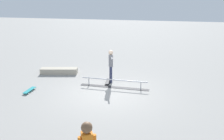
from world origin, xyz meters
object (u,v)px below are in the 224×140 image
skate_ledge (59,71)px  skateboard_main (108,81)px  skater_main (111,64)px  loose_skateboard_teal (30,90)px  grind_rail (114,84)px

skate_ledge → skateboard_main: (-2.92, 0.85, -0.08)m
skater_main → loose_skateboard_teal: 3.88m
skateboard_main → skater_main: bearing=123.4°
skate_ledge → skater_main: (-3.03, 0.75, 0.78)m
skateboard_main → loose_skateboard_teal: size_ratio=1.01×
skateboard_main → loose_skateboard_teal: same height
loose_skateboard_teal → skater_main: bearing=121.9°
skate_ledge → loose_skateboard_teal: size_ratio=2.44×
skater_main → skateboard_main: (0.11, 0.09, -0.86)m
loose_skateboard_teal → skateboard_main: bearing=121.5°
grind_rail → skater_main: size_ratio=2.01×
grind_rail → skateboard_main: grind_rail is taller
grind_rail → skateboard_main: size_ratio=3.96×
grind_rail → loose_skateboard_teal: grind_rail is taller
skateboard_main → skate_ledge: bearing=-111.8°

